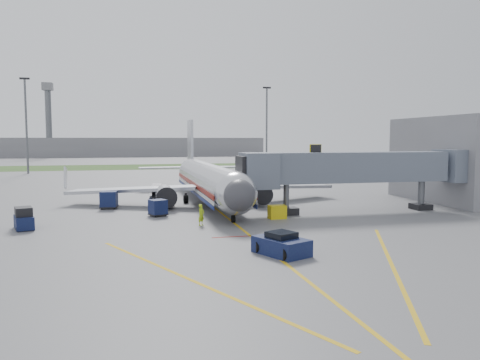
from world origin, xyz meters
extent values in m
plane|color=#565659|center=(0.00, 0.00, 0.00)|extent=(400.00, 400.00, 0.00)
cube|color=#2D4C1E|center=(0.00, 90.00, 0.01)|extent=(300.00, 25.00, 0.01)
cube|color=gold|center=(0.00, -2.00, 0.00)|extent=(0.25, 50.00, 0.01)
cube|color=maroon|center=(0.00, -4.00, 0.00)|extent=(6.00, 0.25, 0.01)
cube|color=gold|center=(-6.00, -14.00, 0.00)|extent=(9.52, 20.04, 0.01)
cube|color=gold|center=(6.00, -14.00, 0.00)|extent=(9.52, 20.04, 0.01)
cylinder|color=silver|center=(0.00, 15.00, 2.70)|extent=(3.80, 28.00, 3.80)
sphere|color=silver|center=(0.00, 1.00, 2.70)|extent=(3.80, 3.80, 3.80)
sphere|color=#38383D|center=(0.00, -0.30, 2.70)|extent=(2.74, 2.74, 2.74)
cube|color=black|center=(0.00, 0.60, 3.25)|extent=(2.20, 1.20, 0.55)
cone|color=silver|center=(0.00, 31.50, 2.70)|extent=(3.80, 5.00, 3.80)
cube|color=#B7BAC1|center=(0.00, 31.00, 6.70)|extent=(0.35, 4.20, 7.00)
cube|color=#B7BAC1|center=(-8.50, 15.00, 1.80)|extent=(15.10, 8.59, 1.13)
cube|color=#B7BAC1|center=(8.50, 15.00, 1.80)|extent=(15.10, 8.59, 1.13)
cylinder|color=silver|center=(-5.20, 12.00, 1.35)|extent=(2.10, 3.60, 2.10)
cylinder|color=silver|center=(5.20, 12.00, 1.35)|extent=(2.10, 3.60, 2.10)
cube|color=maroon|center=(1.92, 15.00, 2.35)|extent=(0.05, 28.00, 0.45)
cube|color=navy|center=(1.92, 15.00, 1.45)|extent=(0.05, 28.00, 0.35)
cylinder|color=black|center=(0.00, 2.00, 0.30)|extent=(0.28, 0.70, 0.70)
cylinder|color=black|center=(-2.60, 15.50, 0.45)|extent=(0.50, 1.00, 1.00)
cylinder|color=black|center=(2.60, 15.50, 0.45)|extent=(0.50, 1.00, 1.00)
cube|color=slate|center=(13.00, 5.00, 4.60)|extent=(20.00, 3.00, 3.00)
cube|color=slate|center=(3.20, 5.00, 4.40)|extent=(3.20, 3.60, 3.40)
cube|color=black|center=(2.00, 5.00, 4.40)|extent=(1.60, 3.00, 2.80)
cube|color=#D4BD0C|center=(9.00, 5.00, 6.40)|extent=(1.20, 0.15, 1.00)
cylinder|color=#595B60|center=(6.00, 5.00, 1.55)|extent=(0.56, 0.56, 3.10)
cube|color=black|center=(6.00, 5.00, 0.35)|extent=(2.20, 1.60, 0.70)
cylinder|color=#595B60|center=(21.00, 5.00, 1.55)|extent=(0.70, 0.70, 3.10)
cube|color=black|center=(21.00, 5.00, 0.30)|extent=(1.80, 1.80, 0.60)
cube|color=slate|center=(25.00, 5.00, 4.60)|extent=(3.00, 4.00, 3.40)
cube|color=slate|center=(30.00, 10.00, 5.00)|extent=(10.00, 16.00, 10.00)
cylinder|color=#595B60|center=(-30.00, 70.00, 10.00)|extent=(0.44, 0.44, 20.00)
cube|color=black|center=(-30.00, 70.00, 20.20)|extent=(2.00, 0.40, 0.40)
cylinder|color=#595B60|center=(25.00, 75.00, 10.00)|extent=(0.44, 0.44, 20.00)
cube|color=black|center=(25.00, 75.00, 20.20)|extent=(2.00, 0.40, 0.40)
cube|color=slate|center=(-10.00, 170.00, 4.00)|extent=(120.00, 14.00, 8.00)
cylinder|color=#595B60|center=(-40.00, 165.00, 14.00)|extent=(2.40, 2.40, 28.00)
cube|color=slate|center=(-40.00, 165.00, 28.50)|extent=(4.00, 4.00, 3.00)
cube|color=#0D0F3A|center=(0.47, -10.04, 0.54)|extent=(3.44, 4.11, 1.08)
cube|color=black|center=(0.47, -10.04, 1.23)|extent=(2.08, 2.08, 0.49)
cylinder|color=black|center=(0.20, -11.57, 0.39)|extent=(0.53, 0.80, 0.79)
cylinder|color=black|center=(1.81, -10.83, 0.39)|extent=(0.53, 0.80, 0.79)
cylinder|color=black|center=(-0.87, -9.25, 0.39)|extent=(0.53, 0.80, 0.79)
cylinder|color=black|center=(0.74, -8.51, 0.39)|extent=(0.53, 0.80, 0.79)
cube|color=#0D0F3A|center=(-17.48, 3.01, 0.57)|extent=(2.05, 2.89, 1.04)
cube|color=black|center=(-17.48, 3.01, 1.46)|extent=(1.68, 1.96, 0.73)
cylinder|color=black|center=(-17.71, 1.96, 0.26)|extent=(0.37, 0.57, 0.52)
cylinder|color=black|center=(-16.71, 2.26, 0.26)|extent=(0.37, 0.57, 0.52)
cylinder|color=black|center=(-18.25, 3.76, 0.26)|extent=(0.37, 0.57, 0.52)
cylinder|color=black|center=(-17.25, 4.06, 0.26)|extent=(0.37, 0.57, 0.52)
cube|color=#0D0F3A|center=(-11.09, 13.21, 1.03)|extent=(1.89, 1.89, 1.67)
cube|color=black|center=(-11.09, 13.21, 0.19)|extent=(1.95, 1.95, 0.13)
cylinder|color=black|center=(-11.82, 12.66, 0.15)|extent=(0.28, 0.33, 0.30)
cylinder|color=black|center=(-10.54, 12.48, 0.15)|extent=(0.28, 0.33, 0.30)
cylinder|color=black|center=(-11.64, 13.95, 0.15)|extent=(0.28, 0.33, 0.30)
cylinder|color=black|center=(-10.36, 13.77, 0.15)|extent=(0.28, 0.33, 0.30)
cube|color=#0D0F3A|center=(-5.26, 12.84, 1.03)|extent=(2.02, 2.02, 1.68)
cube|color=black|center=(-5.26, 12.84, 0.19)|extent=(2.08, 2.08, 0.13)
cylinder|color=black|center=(-5.74, 12.06, 0.15)|extent=(0.30, 0.35, 0.30)
cylinder|color=black|center=(-4.47, 12.36, 0.15)|extent=(0.30, 0.35, 0.30)
cylinder|color=black|center=(-6.04, 13.33, 0.15)|extent=(0.30, 0.35, 0.30)
cylinder|color=black|center=(-4.77, 13.63, 0.15)|extent=(0.30, 0.35, 0.30)
cube|color=#0D0F3A|center=(-6.31, 7.07, 0.88)|extent=(1.87, 1.87, 1.43)
cube|color=black|center=(-6.31, 7.07, 0.17)|extent=(1.93, 1.93, 0.11)
cylinder|color=black|center=(-6.61, 6.34, 0.13)|extent=(0.29, 0.32, 0.26)
cylinder|color=black|center=(-5.59, 6.77, 0.13)|extent=(0.29, 0.32, 0.26)
cylinder|color=black|center=(-7.04, 7.36, 0.13)|extent=(0.29, 0.32, 0.26)
cylinder|color=black|center=(-6.01, 7.79, 0.13)|extent=(0.29, 0.32, 0.26)
cube|color=#0D0F3A|center=(-6.07, 13.20, 0.51)|extent=(1.87, 4.16, 1.01)
cube|color=black|center=(-6.03, 13.76, 1.58)|extent=(1.34, 4.60, 1.59)
cylinder|color=black|center=(-6.74, 11.78, 0.32)|extent=(0.29, 0.65, 0.63)
cylinder|color=black|center=(-5.62, 11.70, 0.32)|extent=(0.29, 0.65, 0.63)
cylinder|color=black|center=(-6.53, 14.70, 0.32)|extent=(0.29, 0.65, 0.63)
cylinder|color=black|center=(-5.41, 14.62, 0.32)|extent=(0.29, 0.65, 0.63)
cube|color=#D4BD0C|center=(4.42, 3.00, 0.63)|extent=(1.62, 1.13, 1.25)
cylinder|color=black|center=(3.90, 2.97, 0.16)|extent=(0.23, 0.32, 0.31)
cylinder|color=black|center=(4.94, 3.03, 0.16)|extent=(0.23, 0.32, 0.31)
imported|color=#A2C717|center=(-3.00, 1.21, 0.92)|extent=(0.79, 0.78, 1.85)
camera|label=1|loc=(-9.01, -38.17, 7.40)|focal=35.00mm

